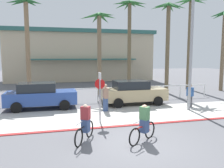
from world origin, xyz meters
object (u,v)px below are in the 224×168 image
object	(u,v)px
stop_sign_bike_lane	(100,90)
cyclist_black_0	(85,124)
palm_tree_2	(26,26)
palm_tree_4	(130,23)
palm_tree_6	(190,23)
pedestrian_1	(190,96)
cyclist_red_1	(144,124)
palm_tree_7	(224,31)
car_tan_2	(133,92)
pedestrian_0	(106,99)
palm_tree_3	(99,33)
car_blue_1	(41,95)
streetlight_curb	(194,41)
palm_tree_5	(168,26)

from	to	relation	value
stop_sign_bike_lane	cyclist_black_0	size ratio (longest dim) A/B	1.60
palm_tree_2	stop_sign_bike_lane	bearing A→B (deg)	-63.77
palm_tree_4	palm_tree_6	distance (m)	6.08
pedestrian_1	cyclist_black_0	bearing A→B (deg)	-149.84
palm_tree_4	cyclist_red_1	size ratio (longest dim) A/B	5.81
palm_tree_7	cyclist_black_0	bearing A→B (deg)	-145.44
car_tan_2	pedestrian_0	distance (m)	2.77
palm_tree_3	palm_tree_7	world-z (taller)	palm_tree_7
palm_tree_6	palm_tree_7	size ratio (longest dim) A/B	1.19
palm_tree_2	palm_tree_3	bearing A→B (deg)	-4.66
palm_tree_7	car_blue_1	bearing A→B (deg)	-167.03
palm_tree_6	car_tan_2	bearing A→B (deg)	-144.21
stop_sign_bike_lane	cyclist_red_1	bearing A→B (deg)	-68.72
stop_sign_bike_lane	streetlight_curb	world-z (taller)	streetlight_curb
palm_tree_3	pedestrian_0	distance (m)	7.64
car_blue_1	pedestrian_0	bearing A→B (deg)	-23.61
streetlight_curb	cyclist_black_0	world-z (taller)	streetlight_curb
car_blue_1	car_tan_2	distance (m)	6.24
car_tan_2	cyclist_black_0	size ratio (longest dim) A/B	2.75
palm_tree_5	palm_tree_6	bearing A→B (deg)	26.97
palm_tree_2	streetlight_curb	bearing A→B (deg)	-37.05
streetlight_curb	palm_tree_4	bearing A→B (deg)	95.05
palm_tree_2	cyclist_red_1	size ratio (longest dim) A/B	5.27
stop_sign_bike_lane	cyclist_red_1	distance (m)	3.38
car_blue_1	cyclist_black_0	distance (m)	6.67
palm_tree_3	stop_sign_bike_lane	bearing A→B (deg)	-100.81
stop_sign_bike_lane	cyclist_red_1	world-z (taller)	stop_sign_bike_lane
car_tan_2	cyclist_red_1	xyz separation A→B (m)	(-1.94, -6.72, -0.18)
stop_sign_bike_lane	cyclist_red_1	size ratio (longest dim) A/B	1.68
streetlight_curb	palm_tree_4	distance (m)	9.95
car_tan_2	pedestrian_0	size ratio (longest dim) A/B	2.61
palm_tree_3	car_blue_1	size ratio (longest dim) A/B	1.61
car_blue_1	cyclist_black_0	xyz separation A→B (m)	(2.05, -6.34, -0.18)
stop_sign_bike_lane	pedestrian_1	size ratio (longest dim) A/B	1.64
stop_sign_bike_lane	palm_tree_3	bearing A→B (deg)	79.19
palm_tree_7	cyclist_red_1	xyz separation A→B (m)	(-12.61, -10.84, -5.13)
palm_tree_5	palm_tree_7	bearing A→B (deg)	0.64
palm_tree_5	cyclist_red_1	distance (m)	13.73
streetlight_curb	palm_tree_3	world-z (taller)	streetlight_curb
stop_sign_bike_lane	palm_tree_3	world-z (taller)	palm_tree_3
palm_tree_7	car_tan_2	distance (m)	12.46
palm_tree_4	cyclist_black_0	world-z (taller)	palm_tree_4
palm_tree_2	palm_tree_4	bearing A→B (deg)	11.16
palm_tree_5	car_tan_2	xyz separation A→B (m)	(-4.64, -4.05, -5.20)
palm_tree_3	cyclist_black_0	size ratio (longest dim) A/B	4.44
stop_sign_bike_lane	pedestrian_0	size ratio (longest dim) A/B	1.52
streetlight_curb	palm_tree_6	distance (m)	10.15
palm_tree_7	palm_tree_2	bearing A→B (deg)	177.01
palm_tree_5	palm_tree_7	size ratio (longest dim) A/B	1.06
palm_tree_7	cyclist_red_1	bearing A→B (deg)	-139.32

